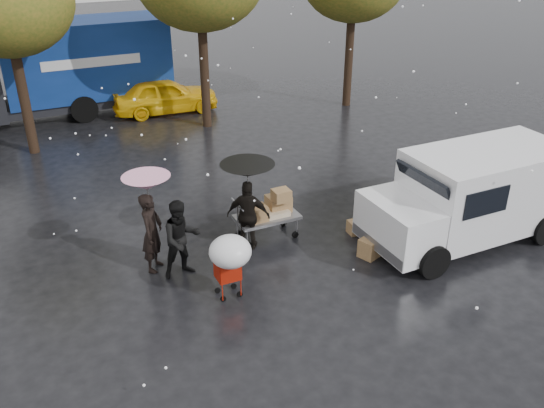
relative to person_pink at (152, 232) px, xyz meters
name	(u,v)px	position (x,y,z in m)	size (l,w,h in m)	color
ground	(256,284)	(1.76, -1.53, -0.91)	(90.00, 90.00, 0.00)	black
person_pink	(152,232)	(0.00, 0.00, 0.00)	(0.66, 0.43, 1.82)	black
person_middle	(182,239)	(0.50, -0.49, -0.03)	(0.85, 0.67, 1.76)	black
person_black	(248,216)	(2.22, -0.08, -0.06)	(0.99, 0.41, 1.70)	black
umbrella_pink	(147,183)	(0.00, 0.00, 1.17)	(1.01, 1.01, 2.23)	#4C4C4C
umbrella_black	(247,170)	(2.22, -0.08, 1.07)	(1.22, 1.22, 2.13)	#4C4C4C
vendor_cart	(270,210)	(2.89, 0.16, -0.18)	(1.52, 0.80, 1.27)	slate
shopping_cart	(230,255)	(1.09, -1.78, 0.16)	(0.84, 0.84, 1.46)	#B11B0A
white_van	(472,195)	(7.11, -1.92, 0.25)	(4.91, 2.18, 2.20)	white
blue_truck	(65,69)	(-0.03, 12.03, 0.85)	(8.30, 2.60, 3.50)	navy
box_ground_near	(371,247)	(4.58, -1.62, -0.69)	(0.49, 0.40, 0.45)	brown
box_ground_far	(357,227)	(4.88, -0.59, -0.74)	(0.42, 0.33, 0.33)	brown
yellow_taxi	(165,95)	(3.35, 10.69, -0.22)	(1.63, 4.04, 1.38)	yellow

